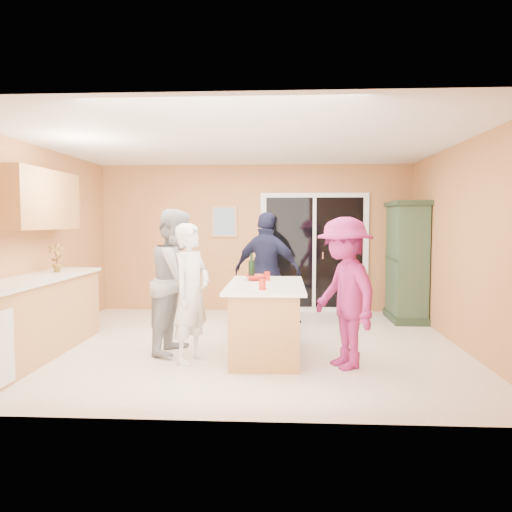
# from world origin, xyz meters

# --- Properties ---
(floor) EXTENTS (5.50, 5.50, 0.00)m
(floor) POSITION_xyz_m (0.00, 0.00, 0.00)
(floor) COLOR white
(floor) RESTS_ON ground
(ceiling) EXTENTS (5.50, 5.00, 0.10)m
(ceiling) POSITION_xyz_m (0.00, 0.00, 2.60)
(ceiling) COLOR white
(ceiling) RESTS_ON wall_back
(wall_back) EXTENTS (5.50, 0.10, 2.60)m
(wall_back) POSITION_xyz_m (0.00, 2.50, 1.30)
(wall_back) COLOR #E3975D
(wall_back) RESTS_ON ground
(wall_front) EXTENTS (5.50, 0.10, 2.60)m
(wall_front) POSITION_xyz_m (0.00, -2.50, 1.30)
(wall_front) COLOR #E3975D
(wall_front) RESTS_ON ground
(wall_left) EXTENTS (0.10, 5.00, 2.60)m
(wall_left) POSITION_xyz_m (-2.75, 0.00, 1.30)
(wall_left) COLOR #E3975D
(wall_left) RESTS_ON ground
(wall_right) EXTENTS (0.10, 5.00, 2.60)m
(wall_right) POSITION_xyz_m (2.75, 0.00, 1.30)
(wall_right) COLOR #E3975D
(wall_right) RESTS_ON ground
(left_cabinet_run) EXTENTS (0.65, 3.05, 1.24)m
(left_cabinet_run) POSITION_xyz_m (-2.45, -1.05, 0.46)
(left_cabinet_run) COLOR #B67D46
(left_cabinet_run) RESTS_ON floor
(upper_cabinets) EXTENTS (0.35, 1.60, 0.75)m
(upper_cabinets) POSITION_xyz_m (-2.58, -0.20, 1.88)
(upper_cabinets) COLOR #B67D46
(upper_cabinets) RESTS_ON wall_left
(sliding_door) EXTENTS (1.90, 0.07, 2.10)m
(sliding_door) POSITION_xyz_m (1.05, 2.46, 1.05)
(sliding_door) COLOR white
(sliding_door) RESTS_ON floor
(framed_picture) EXTENTS (0.46, 0.04, 0.56)m
(framed_picture) POSITION_xyz_m (-0.55, 2.48, 1.60)
(framed_picture) COLOR tan
(framed_picture) RESTS_ON wall_back
(kitchen_island) EXTENTS (0.90, 1.65, 0.86)m
(kitchen_island) POSITION_xyz_m (0.30, -0.52, 0.41)
(kitchen_island) COLOR #B67D46
(kitchen_island) RESTS_ON floor
(green_hutch) EXTENTS (0.55, 1.05, 1.92)m
(green_hutch) POSITION_xyz_m (2.49, 1.74, 0.94)
(green_hutch) COLOR #203421
(green_hutch) RESTS_ON floor
(woman_white) EXTENTS (0.58, 0.68, 1.58)m
(woman_white) POSITION_xyz_m (-0.53, -0.83, 0.79)
(woman_white) COLOR silver
(woman_white) RESTS_ON floor
(woman_grey) EXTENTS (0.79, 0.95, 1.75)m
(woman_grey) POSITION_xyz_m (-0.79, -0.39, 0.88)
(woman_grey) COLOR #9F9FA2
(woman_grey) RESTS_ON floor
(woman_navy) EXTENTS (1.10, 0.75, 1.74)m
(woman_navy) POSITION_xyz_m (0.27, 0.86, 0.87)
(woman_navy) COLOR #181C36
(woman_navy) RESTS_ON floor
(woman_magenta) EXTENTS (0.99, 1.22, 1.65)m
(woman_magenta) POSITION_xyz_m (1.17, -0.94, 0.82)
(woman_magenta) COLOR #8E1F68
(woman_magenta) RESTS_ON floor
(serving_bowl) EXTENTS (0.33, 0.33, 0.07)m
(serving_bowl) POSITION_xyz_m (0.16, -0.17, 0.90)
(serving_bowl) COLOR red
(serving_bowl) RESTS_ON kitchen_island
(tulip_vase) EXTENTS (0.21, 0.15, 0.38)m
(tulip_vase) POSITION_xyz_m (-2.45, -0.07, 1.13)
(tulip_vase) COLOR #A92510
(tulip_vase) RESTS_ON left_cabinet_run
(tumbler_near) EXTENTS (0.08, 0.08, 0.11)m
(tumbler_near) POSITION_xyz_m (0.30, -0.19, 0.92)
(tumbler_near) COLOR red
(tumbler_near) RESTS_ON kitchen_island
(tumbler_far) EXTENTS (0.08, 0.08, 0.11)m
(tumbler_far) POSITION_xyz_m (0.28, -1.05, 0.92)
(tumbler_far) COLOR red
(tumbler_far) RESTS_ON kitchen_island
(wine_bottle) EXTENTS (0.08, 0.08, 0.34)m
(wine_bottle) POSITION_xyz_m (0.11, -0.15, 1.00)
(wine_bottle) COLOR black
(wine_bottle) RESTS_ON kitchen_island
(white_plate) EXTENTS (0.29, 0.29, 0.02)m
(white_plate) POSITION_xyz_m (0.26, -0.90, 0.87)
(white_plate) COLOR white
(white_plate) RESTS_ON kitchen_island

